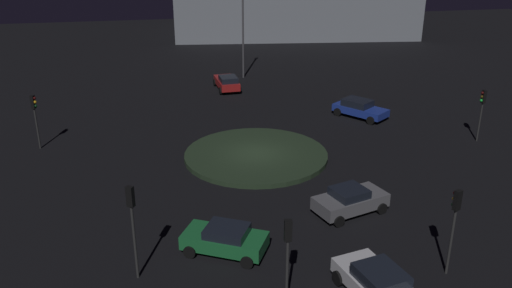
% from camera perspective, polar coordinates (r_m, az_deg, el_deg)
% --- Properties ---
extents(ground_plane, '(116.77, 116.77, 0.00)m').
position_cam_1_polar(ground_plane, '(35.66, -0.00, -1.40)').
color(ground_plane, black).
extents(roundabout_island, '(9.44, 9.44, 0.30)m').
position_cam_1_polar(roundabout_island, '(35.60, -0.00, -1.18)').
color(roundabout_island, '#263823').
rests_on(roundabout_island, ground_plane).
extents(car_green, '(3.38, 4.24, 1.37)m').
position_cam_1_polar(car_green, '(25.44, -3.29, -9.98)').
color(car_green, '#1E7238').
rests_on(car_green, ground_plane).
extents(car_grey, '(2.96, 4.26, 1.44)m').
position_cam_1_polar(car_grey, '(29.09, 9.93, -5.87)').
color(car_grey, slate).
rests_on(car_grey, ground_plane).
extents(car_red, '(4.15, 2.16, 1.44)m').
position_cam_1_polar(car_red, '(50.29, -3.08, 6.54)').
color(car_red, red).
rests_on(car_red, ground_plane).
extents(car_blue, '(4.47, 4.00, 1.41)m').
position_cam_1_polar(car_blue, '(43.71, 10.89, 3.74)').
color(car_blue, '#1E38A5').
rests_on(car_blue, ground_plane).
extents(car_white, '(4.87, 2.94, 1.49)m').
position_cam_1_polar(car_white, '(22.98, 13.01, -14.42)').
color(car_white, white).
rests_on(car_white, ground_plane).
extents(traffic_light_southeast, '(0.40, 0.37, 4.41)m').
position_cam_1_polar(traffic_light_southeast, '(23.10, -12.94, -7.23)').
color(traffic_light_southeast, '#2D2D2D').
rests_on(traffic_light_southeast, ground_plane).
extents(traffic_light_east, '(0.39, 0.36, 4.07)m').
position_cam_1_polar(traffic_light_east, '(24.38, 20.24, -7.06)').
color(traffic_light_east, '#2D2D2D').
rests_on(traffic_light_east, ground_plane).
extents(traffic_light_north, '(0.30, 0.36, 3.74)m').
position_cam_1_polar(traffic_light_north, '(40.58, 22.78, 3.81)').
color(traffic_light_north, '#2D2D2D').
rests_on(traffic_light_north, ground_plane).
extents(traffic_light_east_near, '(0.37, 0.32, 3.85)m').
position_cam_1_polar(traffic_light_east_near, '(21.28, 3.36, -10.57)').
color(traffic_light_east_near, '#2D2D2D').
rests_on(traffic_light_east_near, ground_plane).
extents(traffic_light_south, '(0.35, 0.39, 3.78)m').
position_cam_1_polar(traffic_light_south, '(39.03, -22.34, 3.25)').
color(traffic_light_south, '#2D2D2D').
rests_on(traffic_light_south, ground_plane).
extents(streetlamp_west, '(0.48, 0.48, 8.89)m').
position_cam_1_polar(streetlamp_west, '(53.55, -1.39, 12.72)').
color(streetlamp_west, '#4C4C51').
rests_on(streetlamp_west, ground_plane).
extents(store_building, '(19.62, 33.93, 8.30)m').
position_cam_1_polar(store_building, '(78.66, 3.92, 14.70)').
color(store_building, '#8C939E').
rests_on(store_building, ground_plane).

